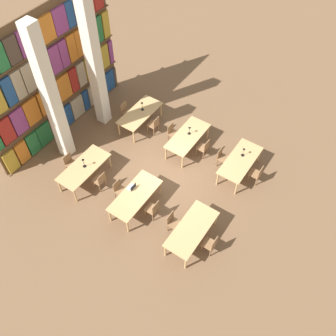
% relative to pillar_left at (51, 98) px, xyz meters
% --- Properties ---
extents(ground_plane, '(40.00, 40.00, 0.00)m').
position_rel_pillar_left_xyz_m(ground_plane, '(1.20, -4.10, -3.00)').
color(ground_plane, brown).
extents(bookshelf_bank, '(7.00, 0.35, 5.50)m').
position_rel_pillar_left_xyz_m(bookshelf_bank, '(1.20, 1.15, -0.37)').
color(bookshelf_bank, brown).
rests_on(bookshelf_bank, ground_plane).
extents(pillar_left, '(0.48, 0.48, 6.00)m').
position_rel_pillar_left_xyz_m(pillar_left, '(0.00, 0.00, 0.00)').
color(pillar_left, silver).
rests_on(pillar_left, ground_plane).
extents(pillar_center, '(0.48, 0.48, 6.00)m').
position_rel_pillar_left_xyz_m(pillar_center, '(2.40, 0.00, 0.00)').
color(pillar_center, silver).
rests_on(pillar_center, ground_plane).
extents(reading_table_0, '(2.20, 0.98, 0.77)m').
position_rel_pillar_left_xyz_m(reading_table_0, '(-0.59, -6.54, -2.31)').
color(reading_table_0, tan).
rests_on(reading_table_0, ground_plane).
extents(chair_0, '(0.42, 0.40, 0.88)m').
position_rel_pillar_left_xyz_m(chair_0, '(-0.59, -7.31, -2.52)').
color(chair_0, olive).
rests_on(chair_0, ground_plane).
extents(chair_1, '(0.42, 0.40, 0.88)m').
position_rel_pillar_left_xyz_m(chair_1, '(-0.59, -5.76, -2.52)').
color(chair_1, olive).
rests_on(chair_1, ground_plane).
extents(reading_table_1, '(2.20, 0.98, 0.77)m').
position_rel_pillar_left_xyz_m(reading_table_1, '(3.08, -6.51, -2.31)').
color(reading_table_1, tan).
rests_on(reading_table_1, ground_plane).
extents(chair_2, '(0.42, 0.40, 0.88)m').
position_rel_pillar_left_xyz_m(chair_2, '(3.05, -7.28, -2.52)').
color(chair_2, olive).
rests_on(chair_2, ground_plane).
extents(chair_3, '(0.42, 0.40, 0.88)m').
position_rel_pillar_left_xyz_m(chair_3, '(3.05, -5.73, -2.52)').
color(chair_3, olive).
rests_on(chair_3, ground_plane).
extents(desk_lamp_0, '(0.14, 0.14, 0.43)m').
position_rel_pillar_left_xyz_m(desk_lamp_0, '(3.34, -6.46, -1.94)').
color(desk_lamp_0, black).
rests_on(desk_lamp_0, reading_table_1).
extents(reading_table_2, '(2.20, 0.98, 0.77)m').
position_rel_pillar_left_xyz_m(reading_table_2, '(-0.57, -4.09, -2.31)').
color(reading_table_2, tan).
rests_on(reading_table_2, ground_plane).
extents(chair_4, '(0.42, 0.40, 0.88)m').
position_rel_pillar_left_xyz_m(chair_4, '(-0.54, -4.86, -2.52)').
color(chair_4, olive).
rests_on(chair_4, ground_plane).
extents(chair_5, '(0.42, 0.40, 0.88)m').
position_rel_pillar_left_xyz_m(chair_5, '(-0.54, -3.31, -2.52)').
color(chair_5, olive).
rests_on(chair_5, ground_plane).
extents(laptop, '(0.32, 0.22, 0.21)m').
position_rel_pillar_left_xyz_m(laptop, '(-0.38, -3.79, -2.19)').
color(laptop, silver).
rests_on(laptop, reading_table_2).
extents(reading_table_3, '(2.20, 0.98, 0.77)m').
position_rel_pillar_left_xyz_m(reading_table_3, '(3.04, -4.09, -2.31)').
color(reading_table_3, tan).
rests_on(reading_table_3, ground_plane).
extents(chair_6, '(0.42, 0.40, 0.88)m').
position_rel_pillar_left_xyz_m(chair_6, '(3.08, -4.86, -2.52)').
color(chair_6, olive).
rests_on(chair_6, ground_plane).
extents(chair_7, '(0.42, 0.40, 0.88)m').
position_rel_pillar_left_xyz_m(chair_7, '(3.08, -3.31, -2.52)').
color(chair_7, olive).
rests_on(chair_7, ground_plane).
extents(desk_lamp_1, '(0.14, 0.14, 0.42)m').
position_rel_pillar_left_xyz_m(desk_lamp_1, '(3.16, -4.08, -1.95)').
color(desk_lamp_1, black).
rests_on(desk_lamp_1, reading_table_3).
extents(reading_table_4, '(2.20, 0.98, 0.77)m').
position_rel_pillar_left_xyz_m(reading_table_4, '(-0.63, -1.63, -2.31)').
color(reading_table_4, tan).
rests_on(reading_table_4, ground_plane).
extents(chair_8, '(0.42, 0.40, 0.88)m').
position_rel_pillar_left_xyz_m(chair_8, '(-0.63, -2.41, -2.52)').
color(chair_8, olive).
rests_on(chair_8, ground_plane).
extents(chair_9, '(0.42, 0.40, 0.88)m').
position_rel_pillar_left_xyz_m(chair_9, '(-0.63, -0.86, -2.52)').
color(chair_9, olive).
rests_on(chair_9, ground_plane).
extents(desk_lamp_2, '(0.14, 0.14, 0.46)m').
position_rel_pillar_left_xyz_m(desk_lamp_2, '(-0.59, -1.66, -1.92)').
color(desk_lamp_2, black).
rests_on(desk_lamp_2, reading_table_4).
extents(reading_table_5, '(2.20, 0.98, 0.77)m').
position_rel_pillar_left_xyz_m(reading_table_5, '(3.04, -1.60, -2.31)').
color(reading_table_5, tan).
rests_on(reading_table_5, ground_plane).
extents(chair_10, '(0.42, 0.40, 0.88)m').
position_rel_pillar_left_xyz_m(chair_10, '(3.02, -2.38, -2.52)').
color(chair_10, olive).
rests_on(chair_10, ground_plane).
extents(chair_11, '(0.42, 0.40, 0.88)m').
position_rel_pillar_left_xyz_m(chair_11, '(3.02, -0.83, -2.52)').
color(chair_11, olive).
rests_on(chair_11, ground_plane).
extents(desk_lamp_3, '(0.14, 0.14, 0.45)m').
position_rel_pillar_left_xyz_m(desk_lamp_3, '(3.25, -1.59, -1.93)').
color(desk_lamp_3, black).
rests_on(desk_lamp_3, reading_table_5).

